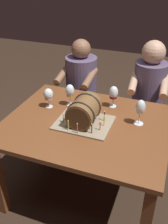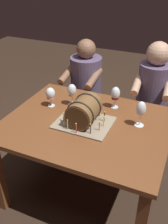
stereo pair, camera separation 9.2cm
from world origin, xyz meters
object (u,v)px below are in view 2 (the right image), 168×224
Objects in this scene: wine_glass_rose at (50,94)px; person_seated_right at (150,107)px; person_seated_left at (86,96)px; wine_glass_empty at (141,110)px; barrel_cake at (84,112)px; wine_glass_amber at (72,91)px; wine_glass_red at (115,94)px; dining_table at (87,134)px.

wine_glass_rose is 0.14× the size of person_seated_right.
person_seated_left is (0.03, 0.67, -0.33)m from wine_glass_rose.
wine_glass_rose is (-0.75, -0.01, -0.03)m from wine_glass_empty.
barrel_cake reaches higher than wine_glass_amber.
wine_glass_amber is at bearing -134.54° from person_seated_right.
wine_glass_empty reaches higher than wine_glass_rose.
wine_glass_empty is 0.18× the size of person_seated_left.
wine_glass_empty reaches higher than wine_glass_red.
wine_glass_rose is (-0.38, 0.11, 0.22)m from dining_table.
dining_table is 0.45m from wine_glass_rose.
wine_glass_rose is 0.18m from wine_glass_amber.
wine_glass_red is 0.75m from person_seated_left.
wine_glass_empty is at bearing 20.03° from barrel_cake.
person_seated_right reaches higher than barrel_cake.
wine_glass_empty is 0.31m from wine_glass_red.
wine_glass_amber is (-0.22, 0.20, 0.23)m from dining_table.
wine_glass_empty is at bearing -36.55° from wine_glass_red.
person_seated_left is (-0.13, 0.58, -0.35)m from wine_glass_amber.
person_seated_right is (0.57, 0.58, -0.32)m from wine_glass_amber.
person_seated_left is at bearing 87.71° from wine_glass_rose.
person_seated_right reaches higher than wine_glass_amber.
wine_glass_amber is 0.36m from wine_glass_red.
wine_glass_amber is 0.88m from person_seated_right.
person_seated_left reaches higher than wine_glass_amber.
wine_glass_red is at bearing 68.66° from dining_table.
wine_glass_empty is at bearing -42.67° from person_seated_left.
wine_glass_red reaches higher than dining_table.
wine_glass_red is at bearing 67.63° from barrel_cake.
wine_glass_empty reaches higher than wine_glass_amber.
person_seated_right is at bearing 66.04° from dining_table.
wine_glass_rose is (-0.36, 0.13, 0.01)m from barrel_cake.
wine_glass_amber is at bearing 137.30° from dining_table.
barrel_cake is at bearing -67.41° from person_seated_left.
wine_glass_red is (0.13, 0.33, 0.02)m from barrel_cake.
barrel_cake is 0.93m from person_seated_left.
wine_glass_empty is 0.74m from person_seated_right.
person_seated_left reaches higher than wine_glass_empty.
wine_glass_empty is at bearing 0.51° from wine_glass_rose.
person_seated_right is at bearing 0.00° from person_seated_left.
barrel_cake is at bearing -126.88° from dining_table.
wine_glass_red is at bearing 16.70° from wine_glass_amber.
person_seated_left reaches higher than wine_glass_red.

